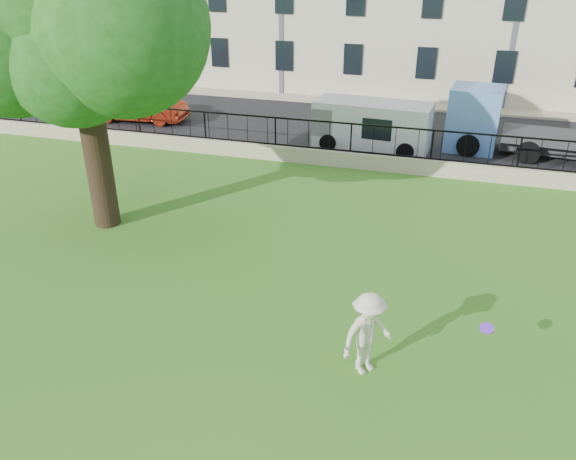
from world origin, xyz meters
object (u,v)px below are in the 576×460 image
(frisbee, at_px, (487,328))
(red_sedan, at_px, (139,106))
(man, at_px, (368,334))
(blue_truck, at_px, (527,124))
(white_van, at_px, (372,126))

(frisbee, height_order, red_sedan, red_sedan)
(red_sedan, bearing_deg, man, -142.70)
(blue_truck, bearing_deg, frisbee, -91.48)
(blue_truck, bearing_deg, man, -99.32)
(white_van, bearing_deg, blue_truck, 13.92)
(frisbee, distance_m, blue_truck, 14.33)
(man, height_order, red_sedan, man)
(red_sedan, relative_size, blue_truck, 0.75)
(man, xyz_separation_m, white_van, (-2.06, 13.87, 0.09))
(blue_truck, bearing_deg, white_van, -164.89)
(red_sedan, xyz_separation_m, white_van, (11.44, -1.00, 0.23))
(man, bearing_deg, white_van, 50.32)
(white_van, bearing_deg, man, -76.97)
(red_sedan, distance_m, blue_truck, 17.51)
(white_van, distance_m, blue_truck, 6.15)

